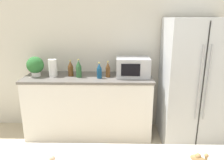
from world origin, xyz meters
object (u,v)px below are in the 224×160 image
at_px(back_bottle_0, 99,71).
at_px(paper_towel_roll, 53,68).
at_px(potted_plant, 35,66).
at_px(back_bottle_3, 108,70).
at_px(refrigerator, 193,82).
at_px(camel_figurine, 199,159).
at_px(back_bottle_1, 79,69).
at_px(microwave, 133,67).
at_px(back_bottle_2, 71,69).

bearing_deg(back_bottle_0, paper_towel_roll, 172.27).
distance_m(potted_plant, back_bottle_3, 1.07).
bearing_deg(back_bottle_3, potted_plant, 178.25).
bearing_deg(refrigerator, camel_figurine, -107.73).
bearing_deg(back_bottle_1, refrigerator, -1.63).
distance_m(refrigerator, back_bottle_3, 1.23).
height_order(microwave, back_bottle_3, microwave).
distance_m(potted_plant, back_bottle_1, 0.65).
relative_size(refrigerator, back_bottle_3, 7.70).
bearing_deg(refrigerator, back_bottle_2, 176.49).
bearing_deg(back_bottle_1, back_bottle_0, -9.29).
relative_size(potted_plant, back_bottle_2, 1.23).
xyz_separation_m(paper_towel_roll, back_bottle_2, (0.26, 0.02, -0.01)).
bearing_deg(back_bottle_2, back_bottle_3, -5.13).
distance_m(paper_towel_roll, back_bottle_3, 0.81).
height_order(back_bottle_0, back_bottle_3, back_bottle_3).
xyz_separation_m(back_bottle_1, camel_figurine, (1.02, -1.98, -0.05)).
height_order(refrigerator, paper_towel_roll, refrigerator).
bearing_deg(potted_plant, camel_figurine, -50.59).
relative_size(microwave, camel_figurine, 3.80).
bearing_deg(camel_figurine, refrigerator, 72.27).
bearing_deg(potted_plant, refrigerator, -2.29).
xyz_separation_m(refrigerator, camel_figurine, (-0.62, -1.94, 0.12)).
relative_size(potted_plant, microwave, 0.61).
distance_m(refrigerator, potted_plant, 2.30).
height_order(refrigerator, back_bottle_1, refrigerator).
bearing_deg(back_bottle_3, paper_towel_roll, 177.72).
relative_size(microwave, back_bottle_3, 2.08).
xyz_separation_m(back_bottle_1, back_bottle_3, (0.42, 0.01, -0.01)).
bearing_deg(back_bottle_2, refrigerator, -3.51).
distance_m(back_bottle_0, camel_figurine, 2.06).
bearing_deg(back_bottle_0, refrigerator, 0.11).
relative_size(microwave, back_bottle_0, 2.10).
bearing_deg(paper_towel_roll, microwave, 0.73).
height_order(microwave, back_bottle_0, microwave).
distance_m(back_bottle_3, camel_figurine, 2.08).
height_order(potted_plant, paper_towel_roll, potted_plant).
height_order(back_bottle_0, camel_figurine, back_bottle_0).
bearing_deg(back_bottle_2, paper_towel_roll, -176.10).
distance_m(refrigerator, paper_towel_roll, 2.04).
bearing_deg(paper_towel_roll, potted_plant, 179.92).
height_order(paper_towel_roll, back_bottle_2, paper_towel_roll).
relative_size(potted_plant, camel_figurine, 2.31).
distance_m(refrigerator, microwave, 0.88).
xyz_separation_m(paper_towel_roll, back_bottle_3, (0.81, -0.03, -0.02)).
relative_size(refrigerator, back_bottle_1, 6.80).
bearing_deg(potted_plant, microwave, 0.58).
height_order(back_bottle_2, camel_figurine, back_bottle_2).
height_order(refrigerator, back_bottle_2, refrigerator).
bearing_deg(back_bottle_1, microwave, 4.32).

